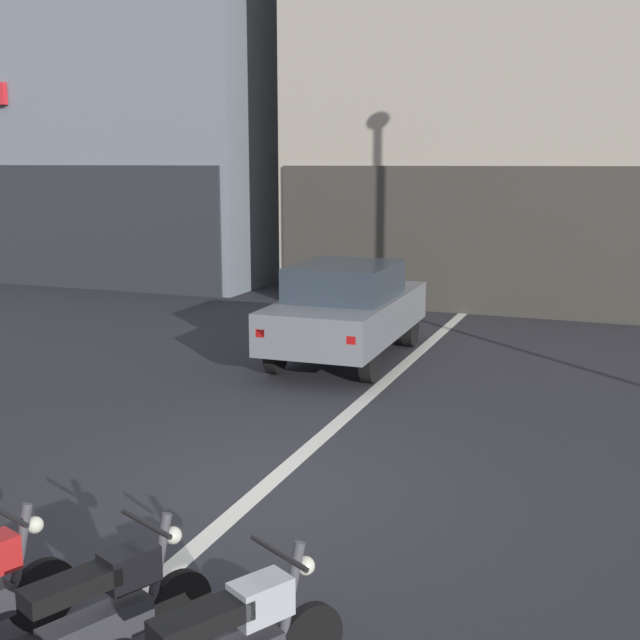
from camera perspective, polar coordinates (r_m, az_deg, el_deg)
ground_plane at (r=8.42m, az=-4.24°, el=-11.94°), size 120.00×120.00×0.00m
lane_centre_line at (r=13.81m, az=6.43°, el=-2.74°), size 0.20×18.00×0.01m
building_corner_left at (r=26.29m, az=-12.64°, el=16.32°), size 10.46×8.97×11.63m
building_mid_block at (r=22.35m, az=12.24°, el=17.68°), size 8.42×8.80×11.92m
car_grey_crossing_near at (r=13.54m, az=1.92°, el=0.86°), size 1.85×4.14×1.64m
motorcycle_black_row_centre at (r=5.67m, az=-14.89°, el=-19.26°), size 0.77×1.55×0.98m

